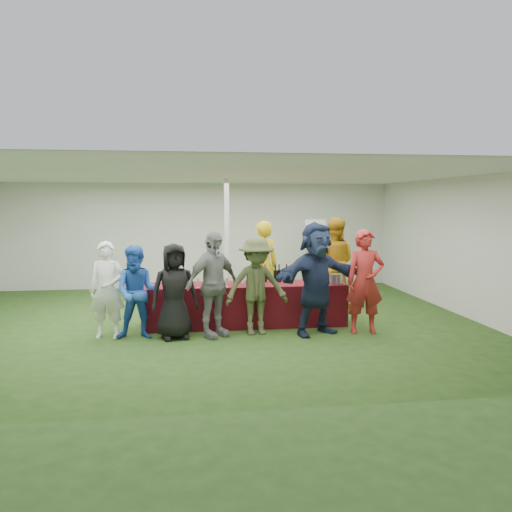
{
  "coord_description": "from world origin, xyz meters",
  "views": [
    {
      "loc": [
        -0.26,
        -9.03,
        2.19
      ],
      "look_at": [
        0.91,
        -0.25,
        1.25
      ],
      "focal_mm": 35.0,
      "sensor_mm": 36.0,
      "label": 1
    }
  ],
  "objects": [
    {
      "name": "water_bottle",
      "position": [
        0.7,
        -0.17,
        0.85
      ],
      "size": [
        0.07,
        0.07,
        0.23
      ],
      "color": "silver",
      "rests_on": "serving_table"
    },
    {
      "name": "customer_4",
      "position": [
        0.83,
        -0.9,
        0.82
      ],
      "size": [
        1.12,
        0.73,
        1.64
      ],
      "primitive_type": "imported",
      "rotation": [
        0.0,
        0.0,
        0.12
      ],
      "color": "#434A28",
      "rests_on": "ground"
    },
    {
      "name": "staff_back",
      "position": [
        2.77,
        1.17,
        0.94
      ],
      "size": [
        1.13,
        1.02,
        1.89
      ],
      "primitive_type": "imported",
      "rotation": [
        0.0,
        0.0,
        2.73
      ],
      "color": "#C08515",
      "rests_on": "ground"
    },
    {
      "name": "dump_bucket",
      "position": [
        2.33,
        -0.47,
        0.84
      ],
      "size": [
        0.23,
        0.23,
        0.18
      ],
      "primitive_type": "cylinder",
      "color": "slate",
      "rests_on": "serving_table"
    },
    {
      "name": "customer_2",
      "position": [
        -0.52,
        -0.99,
        0.78
      ],
      "size": [
        0.85,
        0.65,
        1.55
      ],
      "primitive_type": "imported",
      "rotation": [
        0.0,
        0.0,
        0.22
      ],
      "color": "black",
      "rests_on": "ground"
    },
    {
      "name": "customer_3",
      "position": [
        0.11,
        -0.97,
        0.87
      ],
      "size": [
        1.08,
        0.94,
        1.75
      ],
      "primitive_type": "imported",
      "rotation": [
        0.0,
        0.0,
        0.62
      ],
      "color": "gray",
      "rests_on": "ground"
    },
    {
      "name": "serving_table",
      "position": [
        0.71,
        -0.25,
        0.38
      ],
      "size": [
        3.6,
        0.8,
        0.75
      ],
      "primitive_type": "cube",
      "color": "maroon",
      "rests_on": "ground"
    },
    {
      "name": "wine_bottles",
      "position": [
        1.26,
        -0.1,
        0.87
      ],
      "size": [
        0.53,
        0.14,
        0.32
      ],
      "color": "black",
      "rests_on": "serving_table"
    },
    {
      "name": "customer_6",
      "position": [
        2.66,
        -1.06,
        0.88
      ],
      "size": [
        0.67,
        0.47,
        1.75
      ],
      "primitive_type": "imported",
      "rotation": [
        0.0,
        0.0,
        -0.09
      ],
      "color": "#A62321",
      "rests_on": "ground"
    },
    {
      "name": "tent",
      "position": [
        0.5,
        1.2,
        1.35
      ],
      "size": [
        10.0,
        10.0,
        10.0
      ],
      "color": "white",
      "rests_on": "ground"
    },
    {
      "name": "bar_towel",
      "position": [
        2.19,
        -0.2,
        0.77
      ],
      "size": [
        0.25,
        0.18,
        0.03
      ],
      "primitive_type": "cube",
      "color": "white",
      "rests_on": "serving_table"
    },
    {
      "name": "staff_pourer",
      "position": [
        1.2,
        0.88,
        0.92
      ],
      "size": [
        0.74,
        0.56,
        1.84
      ],
      "primitive_type": "imported",
      "rotation": [
        0.0,
        0.0,
        3.34
      ],
      "color": "gold",
      "rests_on": "ground"
    },
    {
      "name": "ground",
      "position": [
        0.0,
        0.0,
        0.0
      ],
      "size": [
        60.0,
        60.0,
        0.0
      ],
      "primitive_type": "plane",
      "color": "#284719",
      "rests_on": "ground"
    },
    {
      "name": "customer_0",
      "position": [
        -1.6,
        -0.81,
        0.79
      ],
      "size": [
        0.62,
        0.45,
        1.58
      ],
      "primitive_type": "imported",
      "rotation": [
        0.0,
        0.0,
        -0.14
      ],
      "color": "white",
      "rests_on": "ground"
    },
    {
      "name": "customer_1",
      "position": [
        -1.11,
        -0.92,
        0.76
      ],
      "size": [
        0.77,
        0.62,
        1.52
      ],
      "primitive_type": "imported",
      "rotation": [
        0.0,
        0.0,
        -0.06
      ],
      "color": "blue",
      "rests_on": "ground"
    },
    {
      "name": "wine_list_sign",
      "position": [
        2.73,
        2.59,
        1.32
      ],
      "size": [
        0.5,
        0.03,
        1.8
      ],
      "color": "slate",
      "rests_on": "ground"
    },
    {
      "name": "wine_glasses",
      "position": [
        0.28,
        -0.5,
        0.86
      ],
      "size": [
        2.78,
        0.14,
        0.16
      ],
      "color": "silver",
      "rests_on": "serving_table"
    },
    {
      "name": "customer_5",
      "position": [
        1.82,
        -1.04,
        0.94
      ],
      "size": [
        1.83,
        1.17,
        1.89
      ],
      "primitive_type": "imported",
      "rotation": [
        0.0,
        0.0,
        0.38
      ],
      "color": "#1B2541",
      "rests_on": "ground"
    }
  ]
}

